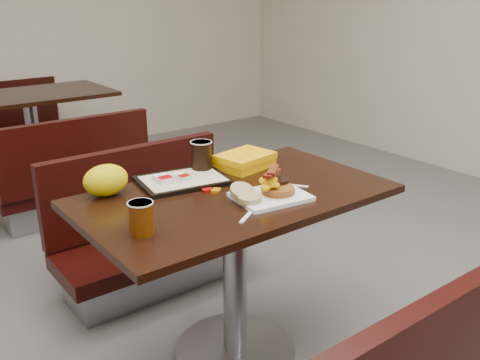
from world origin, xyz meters
TOP-DOWN VIEW (x-y plane):
  - floor at (0.00, 0.00)m, footprint 6.00×7.00m
  - table_near at (0.00, 0.00)m, footprint 1.20×0.70m
  - bench_near_n at (0.00, 0.70)m, footprint 1.00×0.46m
  - table_far at (0.00, 2.60)m, footprint 1.20×0.70m
  - bench_far_s at (0.00, 1.90)m, footprint 1.00×0.46m
  - bench_far_n at (0.00, 3.30)m, footprint 1.00×0.46m
  - platter at (0.07, -0.13)m, footprint 0.29×0.24m
  - pancake_stack at (0.11, -0.13)m, footprint 0.15×0.15m
  - sausage_patty at (0.14, -0.10)m, footprint 0.09×0.09m
  - scrambled_eggs at (0.06, -0.13)m, footprint 0.09×0.08m
  - bacon_strips at (0.09, -0.12)m, footprint 0.18×0.16m
  - muffin_bottom at (-0.03, -0.13)m, footprint 0.10×0.10m
  - muffin_top at (-0.03, -0.09)m, footprint 0.10×0.10m
  - coffee_cup_near at (-0.46, -0.11)m, footprint 0.09×0.09m
  - fork at (-0.11, -0.22)m, footprint 0.14×0.10m
  - knife at (0.22, -0.06)m, footprint 0.11×0.14m
  - condiment_syrup at (-0.05, 0.05)m, footprint 0.05×0.05m
  - condiment_ketchup at (-0.08, 0.08)m, footprint 0.05×0.04m
  - tray at (-0.10, 0.22)m, footprint 0.39×0.31m
  - hashbrown_sleeve_left at (-0.18, 0.24)m, footprint 0.06×0.08m
  - hashbrown_sleeve_right at (-0.10, 0.22)m, footprint 0.06×0.07m
  - coffee_cup_far at (0.04, 0.29)m, footprint 0.11×0.11m
  - clamshell at (0.22, 0.22)m, footprint 0.26×0.22m
  - paper_bag at (-0.41, 0.28)m, footprint 0.21×0.19m

SIDE VIEW (x-z plane):
  - floor at x=0.00m, z-range -0.01..0.01m
  - bench_near_n at x=0.00m, z-range 0.00..0.72m
  - bench_far_s at x=0.00m, z-range 0.00..0.72m
  - bench_far_n at x=0.00m, z-range 0.00..0.72m
  - table_near at x=0.00m, z-range 0.00..0.75m
  - table_far at x=0.00m, z-range 0.00..0.75m
  - knife at x=0.22m, z-range 0.75..0.75m
  - fork at x=-0.11m, z-range 0.75..0.75m
  - condiment_ketchup at x=-0.08m, z-range 0.75..0.76m
  - condiment_syrup at x=-0.05m, z-range 0.75..0.76m
  - platter at x=0.07m, z-range 0.75..0.77m
  - tray at x=-0.10m, z-range 0.75..0.77m
  - muffin_bottom at x=-0.03m, z-range 0.77..0.79m
  - hashbrown_sleeve_right at x=-0.10m, z-range 0.77..0.79m
  - hashbrown_sleeve_left at x=-0.18m, z-range 0.77..0.79m
  - pancake_stack at x=0.11m, z-range 0.77..0.79m
  - clamshell at x=0.22m, z-range 0.75..0.81m
  - muffin_top at x=-0.03m, z-range 0.76..0.82m
  - sausage_patty at x=0.14m, z-range 0.79..0.81m
  - coffee_cup_near at x=-0.46m, z-range 0.75..0.86m
  - paper_bag at x=-0.41m, z-range 0.75..0.87m
  - scrambled_eggs at x=0.06m, z-range 0.79..0.84m
  - coffee_cup_far at x=0.04m, z-range 0.77..0.89m
  - bacon_strips at x=0.09m, z-range 0.84..0.85m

